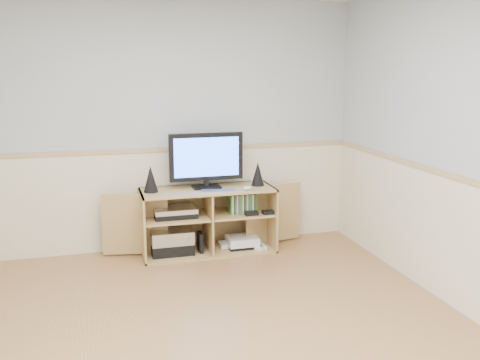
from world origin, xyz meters
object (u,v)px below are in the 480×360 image
object	(u,v)px
keyboard	(218,191)
game_consoles	(241,242)
monitor	(206,158)
media_cabinet	(207,218)

from	to	relation	value
keyboard	game_consoles	xyz separation A→B (m)	(0.26, 0.13, -0.59)
monitor	keyboard	distance (m)	0.36
media_cabinet	monitor	size ratio (longest dim) A/B	2.81
game_consoles	media_cabinet	bearing A→B (deg)	168.35
media_cabinet	game_consoles	world-z (taller)	media_cabinet
monitor	keyboard	bearing A→B (deg)	-67.93
keyboard	game_consoles	bearing A→B (deg)	36.42
keyboard	media_cabinet	bearing A→B (deg)	121.79
monitor	keyboard	xyz separation A→B (m)	(0.08, -0.19, -0.29)
monitor	keyboard	size ratio (longest dim) A/B	2.25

